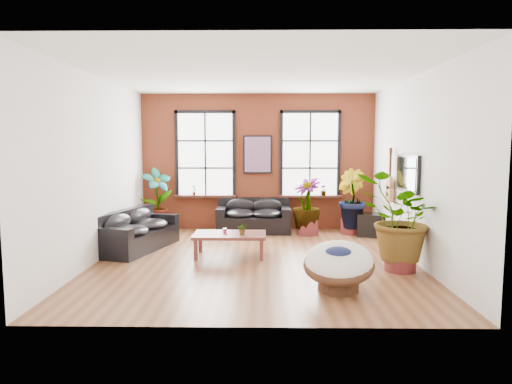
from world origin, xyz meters
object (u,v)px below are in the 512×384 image
sofa_left (136,232)px  coffee_table (230,236)px  sofa_back (254,217)px  papasan_chair (339,264)px

sofa_left → coffee_table: 2.11m
sofa_back → papasan_chair: (1.39, -4.66, 0.03)m
sofa_left → papasan_chair: sofa_left is taller
sofa_left → papasan_chair: 4.68m
sofa_left → papasan_chair: size_ratio=1.71×
sofa_back → coffee_table: bearing=-99.5°
sofa_back → sofa_left: bearing=-141.3°
sofa_back → coffee_table: size_ratio=1.29×
sofa_back → coffee_table: (-0.42, -2.55, 0.02)m
sofa_back → sofa_left: 3.15m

